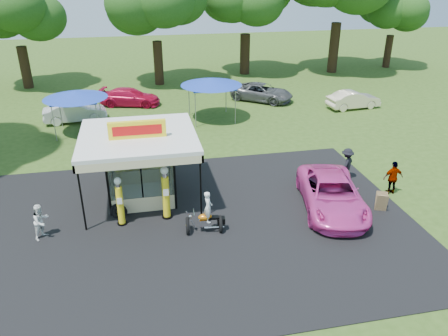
{
  "coord_description": "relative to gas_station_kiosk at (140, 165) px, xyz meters",
  "views": [
    {
      "loc": [
        -1.89,
        -14.57,
        10.59
      ],
      "look_at": [
        1.92,
        4.0,
        1.7
      ],
      "focal_mm": 35.0,
      "sensor_mm": 36.0,
      "label": 1
    }
  ],
  "objects": [
    {
      "name": "ground",
      "position": [
        2.0,
        -4.99,
        -1.78
      ],
      "size": [
        120.0,
        120.0,
        0.0
      ],
      "primitive_type": "plane",
      "color": "#304B17",
      "rests_on": "ground"
    },
    {
      "name": "asphalt_apron",
      "position": [
        2.0,
        -2.99,
        -1.76
      ],
      "size": [
        20.0,
        14.0,
        0.04
      ],
      "primitive_type": "cube",
      "color": "black",
      "rests_on": "ground"
    },
    {
      "name": "gas_station_kiosk",
      "position": [
        0.0,
        0.0,
        0.0
      ],
      "size": [
        5.4,
        5.4,
        4.18
      ],
      "color": "white",
      "rests_on": "ground"
    },
    {
      "name": "gas_pump_left",
      "position": [
        -1.01,
        -2.36,
        -0.66
      ],
      "size": [
        0.44,
        0.44,
        2.34
      ],
      "color": "black",
      "rests_on": "ground"
    },
    {
      "name": "gas_pump_right",
      "position": [
        1.01,
        -2.19,
        -0.55
      ],
      "size": [
        0.48,
        0.48,
        2.58
      ],
      "color": "black",
      "rests_on": "ground"
    },
    {
      "name": "motorcycle",
      "position": [
        2.62,
        -3.67,
        -1.0
      ],
      "size": [
        1.74,
        0.94,
        2.02
      ],
      "rotation": [
        0.0,
        0.0,
        -0.09
      ],
      "color": "black",
      "rests_on": "ground"
    },
    {
      "name": "spare_tires",
      "position": [
        -1.14,
        -1.73,
        -1.45
      ],
      "size": [
        0.79,
        0.48,
        0.68
      ],
      "rotation": [
        0.0,
        0.0,
        -0.11
      ],
      "color": "black",
      "rests_on": "ground"
    },
    {
      "name": "a_frame_sign",
      "position": [
        10.92,
        -3.6,
        -1.31
      ],
      "size": [
        0.57,
        0.65,
        0.93
      ],
      "rotation": [
        0.0,
        0.0,
        -0.41
      ],
      "color": "#593819",
      "rests_on": "ground"
    },
    {
      "name": "kiosk_car",
      "position": [
        -0.0,
        2.21,
        -1.3
      ],
      "size": [
        2.82,
        1.13,
        0.96
      ],
      "primitive_type": "imported",
      "rotation": [
        0.0,
        0.0,
        1.57
      ],
      "color": "yellow",
      "rests_on": "ground"
    },
    {
      "name": "pink_sedan",
      "position": [
        8.7,
        -2.93,
        -0.99
      ],
      "size": [
        3.76,
        6.12,
        1.58
      ],
      "primitive_type": "imported",
      "rotation": [
        0.0,
        0.0,
        -0.21
      ],
      "color": "#E33DA1",
      "rests_on": "ground"
    },
    {
      "name": "spectator_west",
      "position": [
        -4.28,
        -2.72,
        -0.99
      ],
      "size": [
        0.94,
        0.98,
        1.59
      ],
      "primitive_type": "imported",
      "rotation": [
        0.0,
        0.0,
        0.92
      ],
      "color": "white",
      "rests_on": "ground"
    },
    {
      "name": "spectator_east_a",
      "position": [
        10.79,
        -0.14,
        -0.89
      ],
      "size": [
        1.3,
        1.26,
        1.78
      ],
      "primitive_type": "imported",
      "rotation": [
        0.0,
        0.0,
        3.86
      ],
      "color": "black",
      "rests_on": "ground"
    },
    {
      "name": "spectator_east_b",
      "position": [
        12.35,
        -2.1,
        -0.9
      ],
      "size": [
        1.05,
        0.47,
        1.76
      ],
      "primitive_type": "imported",
      "rotation": [
        0.0,
        0.0,
        3.1
      ],
      "color": "gray",
      "rests_on": "ground"
    },
    {
      "name": "bg_car_a",
      "position": [
        -4.43,
        12.76,
        -1.05
      ],
      "size": [
        4.61,
        2.07,
        1.47
      ],
      "primitive_type": "imported",
      "rotation": [
        0.0,
        0.0,
        1.69
      ],
      "color": "silver",
      "rests_on": "ground"
    },
    {
      "name": "bg_car_b",
      "position": [
        -0.44,
        16.09,
        -1.08
      ],
      "size": [
        5.2,
        3.17,
        1.41
      ],
      "primitive_type": "imported",
      "rotation": [
        0.0,
        0.0,
        1.31
      ],
      "color": "#BD0E35",
      "rests_on": "ground"
    },
    {
      "name": "bg_car_d",
      "position": [
        10.53,
        15.22,
        -1.05
      ],
      "size": [
        5.62,
        5.14,
        1.46
      ],
      "primitive_type": "imported",
      "rotation": [
        0.0,
        0.0,
        0.9
      ],
      "color": "#4F5051",
      "rests_on": "ground"
    },
    {
      "name": "bg_car_e",
      "position": [
        17.14,
        11.68,
        -1.08
      ],
      "size": [
        4.4,
        1.92,
        1.41
      ],
      "primitive_type": "imported",
      "rotation": [
        0.0,
        0.0,
        1.67
      ],
      "color": "beige",
      "rests_on": "ground"
    },
    {
      "name": "tent_west",
      "position": [
        -3.92,
        10.25,
        0.89
      ],
      "size": [
        4.23,
        4.23,
        2.96
      ],
      "rotation": [
        0.0,
        0.0,
        -0.01
      ],
      "color": "gray",
      "rests_on": "ground"
    },
    {
      "name": "tent_east",
      "position": [
        5.49,
        11.27,
        1.04
      ],
      "size": [
        4.47,
        4.47,
        3.12
      ],
      "rotation": [
        0.0,
        0.0,
        0.03
      ],
      "color": "gray",
      "rests_on": "ground"
    },
    {
      "name": "oak_far_b",
      "position": [
        -9.8,
        23.82,
        4.96
      ],
      "size": [
        8.86,
        8.86,
        10.57
      ],
      "color": "black",
      "rests_on": "ground"
    },
    {
      "name": "oak_far_c",
      "position": [
        2.4,
        22.65,
        5.52
      ],
      "size": [
        9.76,
        9.76,
        11.51
      ],
      "color": "black",
      "rests_on": "ground"
    },
    {
      "name": "oak_far_d",
      "position": [
        11.57,
        25.4,
        5.44
      ],
      "size": [
        9.52,
        9.52,
        11.33
      ],
      "color": "black",
      "rests_on": "ground"
    },
    {
      "name": "oak_far_f",
      "position": [
        27.98,
        25.28,
        4.32
      ],
      "size": [
        7.89,
        7.89,
        9.51
      ],
      "color": "black",
      "rests_on": "ground"
    }
  ]
}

